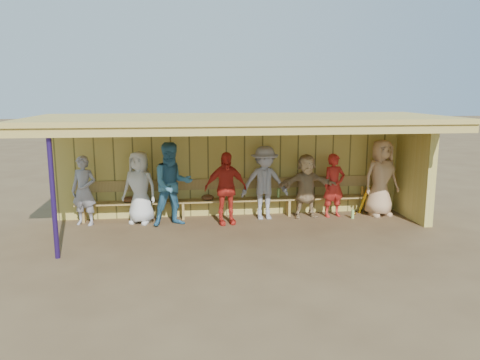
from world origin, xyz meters
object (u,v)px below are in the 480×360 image
object	(u,v)px
player_a	(84,191)
player_c	(172,184)
player_b	(140,187)
player_f	(306,186)
player_e	(265,183)
player_g	(334,186)
bench	(236,195)
player_d	(226,188)
player_h	(381,178)

from	to	relation	value
player_a	player_c	distance (m)	2.03
player_b	player_f	bearing A→B (deg)	21.89
player_e	player_f	distance (m)	1.02
player_g	bench	size ratio (longest dim) A/B	0.20
player_d	player_h	world-z (taller)	player_h
player_b	player_f	world-z (taller)	player_b
player_a	player_d	world-z (taller)	player_d
player_c	player_g	distance (m)	3.89
player_c	player_h	distance (m)	5.05
player_a	player_b	xyz separation A→B (m)	(1.25, 0.00, 0.04)
player_c	player_d	distance (m)	1.21
player_f	player_g	world-z (taller)	player_f
player_e	player_h	size ratio (longest dim) A/B	0.93
player_a	player_f	xyz separation A→B (m)	(5.19, 0.00, -0.02)
player_b	player_g	size ratio (longest dim) A/B	1.09
player_c	bench	bearing A→B (deg)	5.89
player_e	player_d	bearing A→B (deg)	-163.87
player_d	player_a	bearing A→B (deg)	164.24
player_c	player_f	size ratio (longest dim) A/B	1.23
player_c	bench	xyz separation A→B (m)	(1.52, 0.59, -0.42)
bench	player_g	bearing A→B (deg)	-7.44
player_b	player_d	world-z (taller)	player_b
player_f	player_h	bearing A→B (deg)	-3.83
player_b	player_c	distance (m)	0.81
player_e	bench	world-z (taller)	player_e
player_d	player_e	size ratio (longest dim) A/B	0.95
player_c	player_e	distance (m)	2.19
player_d	player_g	bearing A→B (deg)	-3.30
player_f	player_g	bearing A→B (deg)	-2.82
player_h	player_e	bearing A→B (deg)	167.67
player_a	player_b	size ratio (longest dim) A/B	0.95
player_f	player_g	size ratio (longest dim) A/B	1.01
player_h	bench	world-z (taller)	player_h
player_h	bench	xyz separation A→B (m)	(-3.52, 0.34, -0.41)
player_b	player_d	xyz separation A→B (m)	(1.96, -0.32, -0.00)
player_h	player_a	bearing A→B (deg)	168.11
player_c	player_f	world-z (taller)	player_c
player_b	player_c	world-z (taller)	player_c
player_c	player_d	bearing A→B (deg)	-16.97
player_b	player_h	bearing A→B (deg)	21.51
player_e	player_b	bearing A→B (deg)	177.77
player_b	player_e	bearing A→B (deg)	21.89
player_a	player_f	distance (m)	5.19
player_h	player_c	bearing A→B (deg)	171.20
player_c	player_e	size ratio (longest dim) A/B	1.08
player_h	player_b	bearing A→B (deg)	168.05
player_e	player_a	bearing A→B (deg)	177.77
player_h	player_d	bearing A→B (deg)	172.61
player_f	player_h	size ratio (longest dim) A/B	0.82
player_b	player_a	bearing A→B (deg)	-158.11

